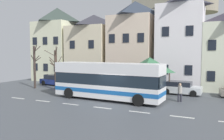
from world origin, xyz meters
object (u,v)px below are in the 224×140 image
Objects in this scene: townhouse_00 at (58,44)px; parked_car_02 at (56,80)px; pedestrian_00 at (180,91)px; public_bench at (143,87)px; townhouse_01 at (94,48)px; hilltop_castle at (170,40)px; townhouse_02 at (135,43)px; transit_bus at (107,81)px; parked_car_01 at (96,82)px; bus_shelter at (150,65)px; townhouse_03 at (181,42)px; bare_tree_00 at (56,69)px; parked_car_03 at (181,88)px; pedestrian_01 at (154,90)px; bare_tree_01 at (35,66)px.

townhouse_00 is 8.06m from parked_car_02.
public_bench is (-4.50, 3.71, -0.45)m from pedestrian_00.
townhouse_01 is 0.26× the size of hilltop_castle.
townhouse_02 is at bearing -0.14° from townhouse_01.
hilltop_castle is 3.60× the size of transit_bus.
townhouse_02 is 7.89m from parked_car_01.
bus_shelter is at bearing -83.58° from hilltop_castle.
hilltop_castle reaches higher than parked_car_02.
bare_tree_00 is (-12.79, -7.99, -3.23)m from townhouse_03.
pedestrian_00 is at bearing 18.95° from transit_bus.
townhouse_00 reaches higher than parked_car_03.
townhouse_01 is at bearing 179.86° from townhouse_02.
hilltop_castle is 25.23m from parked_car_01.
townhouse_00 is at bearing 154.91° from pedestrian_01.
townhouse_03 is at bearing -5.96° from townhouse_02.
bus_shelter is (4.20, -7.75, -2.51)m from townhouse_02.
bare_tree_01 reaches higher than bus_shelter.
townhouse_01 is at bearing 142.42° from pedestrian_01.
bus_shelter is 2.63m from pedestrian_01.
hilltop_castle is at bearing 93.87° from public_bench.
townhouse_01 is 7.56m from parked_car_02.
townhouse_00 reaches higher than pedestrian_01.
public_bench is at bearing -62.75° from townhouse_02.
parked_car_03 is (5.71, -24.41, -6.27)m from hilltop_castle.
public_bench is at bearing -176.21° from parked_car_01.
townhouse_01 is 2.10× the size of parked_car_02.
hilltop_castle is 9.21× the size of parked_car_03.
hilltop_castle is (-4.92, 19.53, 1.27)m from townhouse_03.
parked_car_02 is 4.17m from bare_tree_00.
townhouse_02 is 10.14m from parked_car_03.
bare_tree_00 is at bearing -44.92° from parked_car_02.
townhouse_00 is 1.09× the size of transit_bus.
pedestrian_00 reaches higher than pedestrian_01.
townhouse_03 is at bearing 98.15° from pedestrian_00.
transit_bus is 5.90m from public_bench.
townhouse_03 is (18.79, -0.16, 0.02)m from townhouse_00.
townhouse_01 is at bearing 4.57° from townhouse_00.
hilltop_castle is at bearing -92.88° from parked_car_01.
bare_tree_00 is (-10.86, -0.87, -0.68)m from bus_shelter.
bus_shelter is at bearing 50.14° from transit_bus.
pedestrian_00 is 0.32× the size of bare_tree_01.
townhouse_02 is 18.97m from hilltop_castle.
hilltop_castle reaches higher than parked_car_01.
pedestrian_00 is (10.67, -4.14, 0.30)m from parked_car_01.
townhouse_01 is at bearing 146.04° from pedestrian_00.
townhouse_01 is 6.45m from townhouse_02.
transit_bus is 8.22m from bare_tree_00.
hilltop_castle is 30.40m from transit_bus.
pedestrian_00 is (3.16, -1.50, -2.20)m from bus_shelter.
hilltop_castle reaches higher than pedestrian_01.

